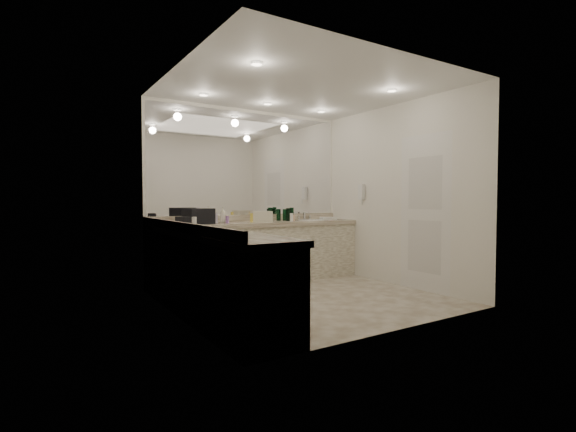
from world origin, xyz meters
TOP-DOWN VIEW (x-y plane):
  - floor at (0.00, 0.00)m, footprint 3.20×3.20m
  - ceiling at (0.00, 0.00)m, footprint 3.20×3.20m
  - wall_back at (0.00, 1.50)m, footprint 3.20×0.02m
  - wall_left at (-1.60, 0.00)m, footprint 0.02×3.00m
  - wall_right at (1.60, 0.00)m, footprint 0.02×3.00m
  - vanity_back_base at (0.00, 1.20)m, footprint 3.20×0.60m
  - vanity_back_top at (0.00, 1.19)m, footprint 3.20×0.64m
  - vanity_left_base at (-1.30, -0.30)m, footprint 0.60×2.40m
  - vanity_left_top at (-1.29, -0.30)m, footprint 0.64×2.42m
  - backsplash_back at (0.00, 1.48)m, footprint 3.20×0.04m
  - backsplash_left at (-1.58, 0.00)m, footprint 0.04×3.00m
  - mirror_back at (0.00, 1.49)m, footprint 3.12×0.01m
  - mirror_left at (-1.59, 0.00)m, footprint 0.01×2.92m
  - sink at (0.95, 1.20)m, footprint 0.44×0.44m
  - faucet at (0.95, 1.41)m, footprint 0.24×0.16m
  - wall_phone at (1.56, 0.70)m, footprint 0.06×0.10m
  - door at (1.59, -0.50)m, footprint 0.02×0.82m
  - black_toiletry_bag at (-0.96, 1.15)m, footprint 0.43×0.33m
  - black_bag_spill at (-1.30, 0.76)m, footprint 0.14×0.24m
  - cream_cosmetic_case at (0.02, 1.16)m, footprint 0.33×0.26m
  - hand_towel at (1.27, 1.18)m, footprint 0.27×0.22m
  - lotion_left at (-1.30, 0.36)m, footprint 0.05×0.05m
  - soap_bottle_a at (-0.57, 1.23)m, footprint 0.12×0.12m
  - soap_bottle_b at (-0.73, 1.20)m, footprint 0.10×0.10m
  - soap_bottle_c at (0.11, 1.22)m, footprint 0.13×0.13m
  - green_bottle_0 at (0.51, 1.20)m, footprint 0.06×0.06m
  - green_bottle_1 at (0.51, 1.31)m, footprint 0.07×0.07m
  - green_bottle_2 at (0.59, 1.23)m, footprint 0.06×0.06m
  - green_bottle_3 at (0.55, 1.22)m, footprint 0.07×0.07m
  - green_bottle_4 at (0.41, 1.34)m, footprint 0.07×0.07m
  - amenity_bottle_0 at (-0.72, 1.23)m, footprint 0.04×0.04m
  - amenity_bottle_1 at (0.58, 1.17)m, footprint 0.06×0.06m
  - amenity_bottle_2 at (-0.54, 1.15)m, footprint 0.05×0.05m
  - amenity_bottle_3 at (0.52, 1.12)m, footprint 0.05×0.05m
  - amenity_bottle_4 at (-0.15, 1.15)m, footprint 0.05×0.05m

SIDE VIEW (x-z plane):
  - floor at x=0.00m, z-range 0.00..0.00m
  - vanity_back_base at x=0.00m, z-range 0.00..0.84m
  - vanity_left_base at x=-1.30m, z-range 0.00..0.84m
  - vanity_back_top at x=0.00m, z-range 0.84..0.90m
  - vanity_left_top at x=-1.29m, z-range 0.84..0.90m
  - sink at x=0.95m, z-range 0.88..0.91m
  - hand_towel at x=1.27m, z-range 0.90..0.94m
  - amenity_bottle_0 at x=-0.72m, z-range 0.90..0.96m
  - amenity_bottle_1 at x=0.58m, z-range 0.90..0.99m
  - backsplash_back at x=0.00m, z-range 0.90..1.00m
  - backsplash_left at x=-1.58m, z-range 0.90..1.00m
  - amenity_bottle_2 at x=-0.54m, z-range 0.90..1.00m
  - black_bag_spill at x=-1.30m, z-range 0.90..1.02m
  - amenity_bottle_3 at x=0.52m, z-range 0.90..1.02m
  - lotion_left at x=-1.30m, z-range 0.90..1.03m
  - amenity_bottle_4 at x=-0.15m, z-range 0.90..1.03m
  - faucet at x=0.95m, z-range 0.90..1.04m
  - soap_bottle_c at x=0.11m, z-range 0.90..1.05m
  - cream_cosmetic_case at x=0.02m, z-range 0.90..1.07m
  - green_bottle_1 at x=0.51m, z-range 0.90..1.08m
  - green_bottle_4 at x=0.41m, z-range 0.90..1.08m
  - green_bottle_3 at x=0.55m, z-range 0.90..1.09m
  - green_bottle_0 at x=0.51m, z-range 0.90..1.10m
  - green_bottle_2 at x=0.59m, z-range 0.90..1.10m
  - soap_bottle_b at x=-0.73m, z-range 0.90..1.11m
  - black_toiletry_bag at x=-0.96m, z-range 0.90..1.12m
  - soap_bottle_a at x=-0.57m, z-range 0.90..1.13m
  - door at x=1.59m, z-range 0.00..2.10m
  - wall_back at x=0.00m, z-range 0.00..2.60m
  - wall_left at x=-1.60m, z-range 0.00..2.60m
  - wall_right at x=1.60m, z-range 0.00..2.60m
  - wall_phone at x=1.56m, z-range 1.23..1.47m
  - mirror_back at x=0.00m, z-range 1.00..2.55m
  - mirror_left at x=-1.59m, z-range 1.00..2.55m
  - ceiling at x=0.00m, z-range 2.60..2.60m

